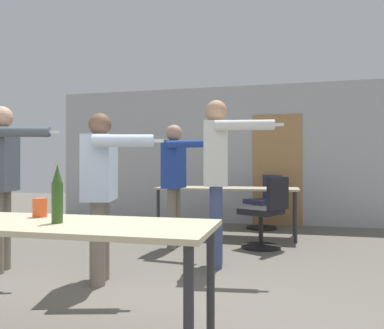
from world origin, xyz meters
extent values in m
cube|color=#B2B5B7|center=(0.00, 5.66, 1.31)|extent=(6.58, 0.10, 2.62)
cube|color=#AD7F4C|center=(1.10, 5.60, 1.02)|extent=(0.90, 0.02, 2.05)
cube|color=#C6B793|center=(-0.23, 0.42, 0.74)|extent=(2.11, 0.66, 0.03)
cylinder|color=#2D2D33|center=(0.76, 0.15, 0.36)|extent=(0.05, 0.05, 0.73)
cylinder|color=#2D2D33|center=(0.76, 0.70, 0.36)|extent=(0.05, 0.05, 0.73)
cube|color=#C6B793|center=(0.35, 4.27, 0.74)|extent=(2.16, 0.71, 0.03)
cylinder|color=#2D2D33|center=(-0.67, 3.98, 0.36)|extent=(0.05, 0.05, 0.73)
cylinder|color=#2D2D33|center=(1.37, 3.98, 0.36)|extent=(0.05, 0.05, 0.73)
cylinder|color=#2D2D33|center=(-0.67, 4.57, 0.36)|extent=(0.05, 0.05, 0.73)
cylinder|color=#2D2D33|center=(1.37, 4.57, 0.36)|extent=(0.05, 0.05, 0.73)
cylinder|color=#3D4C75|center=(0.48, 2.59, 0.44)|extent=(0.13, 0.13, 0.87)
cylinder|color=#3D4C75|center=(0.50, 2.41, 0.44)|extent=(0.13, 0.13, 0.87)
cube|color=silver|center=(0.49, 2.50, 1.21)|extent=(0.29, 0.46, 0.69)
sphere|color=tan|center=(0.49, 2.50, 1.68)|extent=(0.24, 0.24, 0.24)
cylinder|color=silver|center=(0.45, 2.76, 1.20)|extent=(0.10, 0.10, 0.59)
cylinder|color=silver|center=(0.82, 2.27, 1.50)|extent=(0.60, 0.18, 0.10)
cube|color=white|center=(1.14, 2.31, 1.50)|extent=(0.12, 0.05, 0.03)
cylinder|color=slate|center=(-0.21, 3.37, 0.40)|extent=(0.12, 0.12, 0.79)
cylinder|color=slate|center=(-0.23, 3.21, 0.40)|extent=(0.12, 0.12, 0.79)
cube|color=#23429E|center=(-0.22, 3.29, 1.11)|extent=(0.25, 0.40, 0.62)
sphere|color=tan|center=(-0.22, 3.29, 1.53)|extent=(0.22, 0.22, 0.22)
cylinder|color=#23429E|center=(-0.20, 3.53, 1.09)|extent=(0.09, 0.09, 0.54)
cylinder|color=#23429E|center=(0.03, 3.02, 1.36)|extent=(0.55, 0.14, 0.09)
cube|color=white|center=(0.33, 3.00, 1.36)|extent=(0.12, 0.05, 0.03)
cylinder|color=slate|center=(-0.49, 1.78, 0.38)|extent=(0.14, 0.14, 0.76)
cylinder|color=slate|center=(-0.45, 1.59, 0.38)|extent=(0.14, 0.14, 0.76)
cube|color=silver|center=(-0.47, 1.69, 1.06)|extent=(0.36, 0.50, 0.60)
sphere|color=brown|center=(-0.47, 1.69, 1.47)|extent=(0.21, 0.21, 0.21)
cylinder|color=silver|center=(-0.54, 1.96, 1.04)|extent=(0.11, 0.11, 0.52)
cylinder|color=silver|center=(-0.15, 1.48, 1.30)|extent=(0.53, 0.24, 0.11)
cube|color=white|center=(0.13, 1.55, 1.30)|extent=(0.13, 0.07, 0.03)
cylinder|color=slate|center=(-1.66, 1.86, 0.41)|extent=(0.13, 0.13, 0.82)
cube|color=#4C5660|center=(-1.63, 1.78, 1.15)|extent=(0.34, 0.46, 0.65)
sphere|color=#DBAD89|center=(-1.63, 1.78, 1.59)|extent=(0.23, 0.23, 0.23)
cylinder|color=#4C5660|center=(-1.71, 2.02, 1.13)|extent=(0.10, 0.10, 0.56)
cylinder|color=#4C5660|center=(-1.29, 1.63, 1.41)|extent=(0.56, 0.27, 0.10)
cube|color=white|center=(-0.99, 1.72, 1.41)|extent=(0.13, 0.07, 0.03)
cylinder|color=black|center=(0.84, 5.11, 0.01)|extent=(0.52, 0.52, 0.03)
cylinder|color=black|center=(0.84, 5.11, 0.23)|extent=(0.06, 0.06, 0.40)
cube|color=navy|center=(0.84, 5.11, 0.47)|extent=(0.65, 0.65, 0.08)
cube|color=navy|center=(1.02, 5.29, 0.72)|extent=(0.35, 0.35, 0.42)
cylinder|color=black|center=(0.91, 3.55, 0.01)|extent=(0.52, 0.52, 0.03)
cylinder|color=black|center=(0.91, 3.55, 0.24)|extent=(0.06, 0.06, 0.42)
cube|color=black|center=(0.91, 3.55, 0.49)|extent=(0.63, 0.63, 0.08)
cube|color=black|center=(1.13, 3.42, 0.74)|extent=(0.28, 0.41, 0.42)
cylinder|color=#2D511E|center=(-0.06, 0.39, 0.87)|extent=(0.06, 0.06, 0.23)
cone|color=#2D511E|center=(-0.06, 0.39, 1.04)|extent=(0.06, 0.06, 0.10)
cylinder|color=gold|center=(-0.06, 0.39, 1.09)|extent=(0.03, 0.03, 0.01)
cylinder|color=#E05123|center=(-0.32, 0.59, 0.82)|extent=(0.09, 0.09, 0.12)
camera|label=1|loc=(1.18, -1.50, 1.07)|focal=35.00mm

